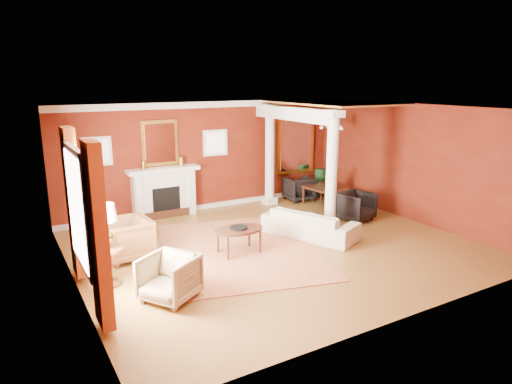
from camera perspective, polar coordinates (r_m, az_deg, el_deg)
ground at (r=9.80m, az=2.47°, el=-6.81°), size 8.00×8.00×0.00m
room_shell at (r=9.29m, az=2.60°, el=4.92°), size 8.04×7.04×2.92m
fireplace at (r=11.96m, az=-11.42°, el=-0.02°), size 1.85×0.42×1.29m
overmantel_mirror at (r=11.86m, az=-11.93°, el=6.02°), size 0.95×0.07×1.15m
flank_window_left at (r=11.50m, az=-19.28°, el=4.80°), size 0.70×0.07×0.70m
flank_window_right at (r=12.45m, az=-5.11°, el=6.15°), size 0.70×0.07×0.70m
left_window at (r=7.48m, az=-20.77°, el=-2.86°), size 0.21×2.55×2.60m
column_front at (r=10.62m, az=9.44°, el=2.65°), size 0.36×0.36×2.80m
column_back at (r=12.78m, az=1.74°, el=4.71°), size 0.36×0.36×2.80m
header_beam at (r=11.73m, az=4.65°, el=9.72°), size 0.30×3.20×0.32m
amber_ceiling at (r=12.29m, az=9.58°, el=10.93°), size 2.30×3.40×0.04m
dining_mirror at (r=13.79m, az=5.00°, el=5.86°), size 1.30×0.07×1.70m
chandelier at (r=12.40m, az=9.50°, el=8.08°), size 0.60×0.62×0.75m
crown_trim at (r=12.24m, az=-6.28°, el=10.80°), size 8.00×0.08×0.16m
base_trim at (r=12.69m, az=-5.95°, el=-1.74°), size 8.00×0.08×0.12m
rug at (r=9.62m, az=-2.16°, el=-7.16°), size 4.00×4.73×0.02m
sofa at (r=10.32m, az=6.78°, el=-3.37°), size 1.43×2.20×0.83m
armchair_leopard at (r=9.35m, az=-15.86°, el=-5.44°), size 0.87×0.92×0.90m
armchair_stripe at (r=7.54m, az=-10.81°, el=-10.27°), size 1.05×1.06×0.81m
coffee_table at (r=9.28m, az=-2.16°, el=-4.85°), size 1.05×1.05×0.53m
coffee_book at (r=9.21m, az=-2.07°, el=-4.04°), size 0.14×0.05×0.20m
side_table at (r=8.12m, az=-18.31°, el=-4.75°), size 0.58×0.58×1.45m
dining_table at (r=12.85m, az=9.20°, el=-0.00°), size 0.67×1.54×0.84m
dining_chair_near at (r=11.74m, az=12.40°, el=-1.59°), size 0.91×0.87×0.79m
dining_chair_far at (r=13.44m, az=5.37°, el=0.58°), size 0.81×0.76×0.77m
green_urn at (r=14.01m, az=7.98°, el=0.85°), size 0.36×0.36×0.86m
potted_plant at (r=12.64m, az=9.40°, el=2.72°), size 0.69×0.72×0.44m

